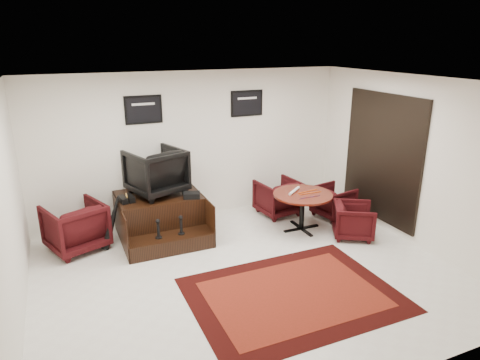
% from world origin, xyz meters
% --- Properties ---
extents(ground, '(6.00, 6.00, 0.00)m').
position_xyz_m(ground, '(0.00, 0.00, 0.00)').
color(ground, white).
rests_on(ground, ground).
extents(room_shell, '(6.02, 5.02, 2.81)m').
position_xyz_m(room_shell, '(0.41, 0.12, 1.79)').
color(room_shell, white).
rests_on(room_shell, ground).
extents(area_rug, '(2.77, 2.08, 0.01)m').
position_xyz_m(area_rug, '(0.34, -0.75, 0.01)').
color(area_rug, black).
rests_on(area_rug, ground).
extents(shine_podium, '(1.44, 1.48, 0.74)m').
position_xyz_m(shine_podium, '(-0.85, 1.83, 0.34)').
color(shine_podium, black).
rests_on(shine_podium, ground).
extents(shine_chair, '(1.08, 1.04, 0.89)m').
position_xyz_m(shine_chair, '(-0.85, 1.98, 1.18)').
color(shine_chair, black).
rests_on(shine_chair, shine_podium).
extents(shoes_pair, '(0.25, 0.29, 0.10)m').
position_xyz_m(shoes_pair, '(-1.42, 1.79, 0.79)').
color(shoes_pair, black).
rests_on(shoes_pair, shine_podium).
extents(polish_kit, '(0.32, 0.27, 0.10)m').
position_xyz_m(polish_kit, '(-0.36, 1.53, 0.79)').
color(polish_kit, black).
rests_on(polish_kit, shine_podium).
extents(umbrella_black, '(0.35, 0.13, 0.94)m').
position_xyz_m(umbrella_black, '(-1.71, 1.65, 0.47)').
color(umbrella_black, black).
rests_on(umbrella_black, ground).
extents(umbrella_hooked, '(0.32, 0.12, 0.86)m').
position_xyz_m(umbrella_hooked, '(-1.68, 1.78, 0.43)').
color(umbrella_hooked, black).
rests_on(umbrella_hooked, ground).
extents(armchair_side, '(1.08, 1.05, 0.88)m').
position_xyz_m(armchair_side, '(-2.26, 1.87, 0.44)').
color(armchair_side, black).
rests_on(armchair_side, ground).
extents(meeting_table, '(1.06, 1.06, 0.70)m').
position_xyz_m(meeting_table, '(1.56, 1.05, 0.61)').
color(meeting_table, '#441109').
rests_on(meeting_table, ground).
extents(table_chair_back, '(0.82, 0.78, 0.77)m').
position_xyz_m(table_chair_back, '(1.52, 1.88, 0.39)').
color(table_chair_back, black).
rests_on(table_chair_back, ground).
extents(table_chair_window, '(0.73, 0.76, 0.68)m').
position_xyz_m(table_chair_window, '(2.46, 1.34, 0.34)').
color(table_chair_window, black).
rests_on(table_chair_window, ground).
extents(table_chair_corner, '(0.86, 0.88, 0.68)m').
position_xyz_m(table_chair_corner, '(2.23, 0.42, 0.34)').
color(table_chair_corner, black).
rests_on(table_chair_corner, ground).
extents(paper_roll, '(0.36, 0.30, 0.05)m').
position_xyz_m(paper_roll, '(1.47, 1.19, 0.72)').
color(paper_roll, white).
rests_on(paper_roll, meeting_table).
extents(table_clutter, '(0.57, 0.33, 0.01)m').
position_xyz_m(table_clutter, '(1.67, 1.00, 0.70)').
color(table_clutter, '#D9500C').
rests_on(table_clutter, meeting_table).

